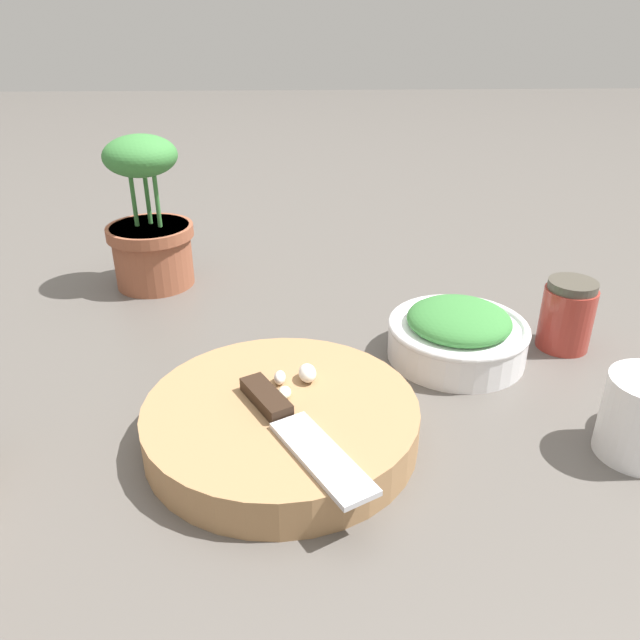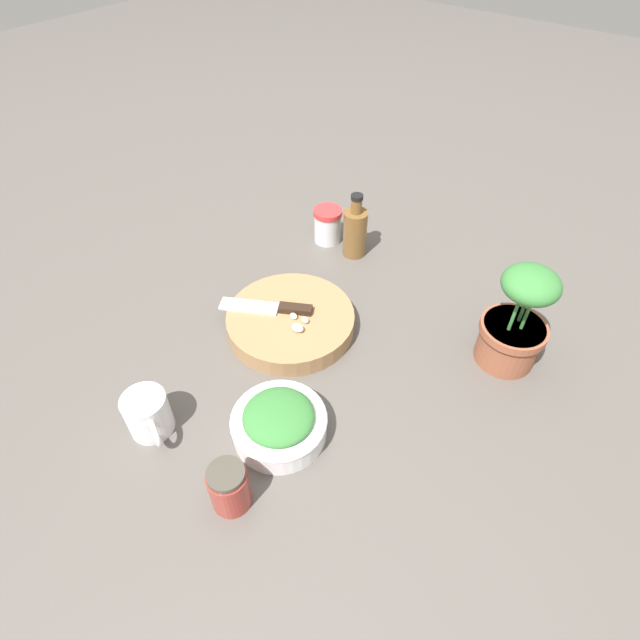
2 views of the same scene
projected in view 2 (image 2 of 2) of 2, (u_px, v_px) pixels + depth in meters
name	position (u px, v px, depth m)	size (l,w,h in m)	color
ground_plane	(314.00, 358.00, 0.95)	(5.00, 5.00, 0.00)	#56514C
cutting_board	(291.00, 321.00, 0.99)	(0.25, 0.25, 0.04)	#9E754C
chef_knife	(272.00, 307.00, 0.98)	(0.11, 0.17, 0.01)	black
garlic_cloves	(298.00, 324.00, 0.95)	(0.04, 0.05, 0.02)	silver
herb_bowl	(279.00, 422.00, 0.81)	(0.16, 0.16, 0.06)	white
spice_jar	(328.00, 225.00, 1.19)	(0.07, 0.07, 0.08)	silver
coffee_mug	(148.00, 415.00, 0.81)	(0.07, 0.10, 0.08)	white
honey_jar	(229.00, 487.00, 0.72)	(0.06, 0.06, 0.08)	#9E3328
oil_bottle	(355.00, 231.00, 1.14)	(0.05, 0.05, 0.15)	brown
potted_herb	(515.00, 325.00, 0.88)	(0.12, 0.12, 0.21)	#935138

